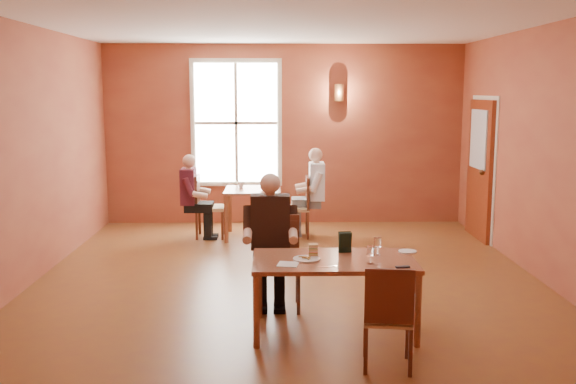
{
  "coord_description": "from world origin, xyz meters",
  "views": [
    {
      "loc": [
        -0.15,
        -7.28,
        2.24
      ],
      "look_at": [
        0.0,
        0.2,
        1.05
      ],
      "focal_mm": 40.0,
      "sensor_mm": 36.0,
      "label": 1
    }
  ],
  "objects_px": {
    "chair_empty": "(388,315)",
    "diner_white": "(297,195)",
    "diner_maroon": "(208,197)",
    "main_table": "(333,295)",
    "chair_diner_white": "(295,207)",
    "second_table": "(253,213)",
    "chair_diner_maroon": "(211,206)",
    "diner_main": "(279,246)",
    "chair_diner_main": "(279,264)"
  },
  "relations": [
    {
      "from": "chair_empty",
      "to": "diner_white",
      "type": "height_order",
      "value": "diner_white"
    },
    {
      "from": "chair_empty",
      "to": "diner_maroon",
      "type": "height_order",
      "value": "diner_maroon"
    },
    {
      "from": "main_table",
      "to": "chair_diner_white",
      "type": "bearing_deg",
      "value": 93.42
    },
    {
      "from": "second_table",
      "to": "chair_diner_maroon",
      "type": "height_order",
      "value": "chair_diner_maroon"
    },
    {
      "from": "chair_diner_white",
      "to": "diner_white",
      "type": "height_order",
      "value": "diner_white"
    },
    {
      "from": "chair_diner_white",
      "to": "diner_white",
      "type": "relative_size",
      "value": 0.71
    },
    {
      "from": "chair_diner_white",
      "to": "main_table",
      "type": "bearing_deg",
      "value": -176.58
    },
    {
      "from": "chair_empty",
      "to": "diner_main",
      "type": "bearing_deg",
      "value": 129.35
    },
    {
      "from": "chair_diner_main",
      "to": "chair_empty",
      "type": "distance_m",
      "value": 1.68
    },
    {
      "from": "diner_main",
      "to": "diner_white",
      "type": "height_order",
      "value": "diner_main"
    },
    {
      "from": "diner_maroon",
      "to": "chair_diner_main",
      "type": "bearing_deg",
      "value": 17.9
    },
    {
      "from": "chair_diner_main",
      "to": "chair_diner_maroon",
      "type": "relative_size",
      "value": 0.99
    },
    {
      "from": "diner_main",
      "to": "second_table",
      "type": "distance_m",
      "value": 3.37
    },
    {
      "from": "diner_maroon",
      "to": "main_table",
      "type": "bearing_deg",
      "value": 21.62
    },
    {
      "from": "chair_diner_main",
      "to": "diner_white",
      "type": "bearing_deg",
      "value": -95.09
    },
    {
      "from": "second_table",
      "to": "chair_diner_white",
      "type": "bearing_deg",
      "value": 0.0
    },
    {
      "from": "second_table",
      "to": "diner_white",
      "type": "xyz_separation_m",
      "value": [
        0.68,
        0.0,
        0.29
      ]
    },
    {
      "from": "chair_diner_white",
      "to": "diner_white",
      "type": "bearing_deg",
      "value": -90.0
    },
    {
      "from": "diner_main",
      "to": "chair_empty",
      "type": "relative_size",
      "value": 1.53
    },
    {
      "from": "diner_main",
      "to": "diner_maroon",
      "type": "height_order",
      "value": "diner_main"
    },
    {
      "from": "main_table",
      "to": "chair_diner_maroon",
      "type": "bearing_deg",
      "value": 111.24
    },
    {
      "from": "main_table",
      "to": "second_table",
      "type": "height_order",
      "value": "second_table"
    },
    {
      "from": "diner_white",
      "to": "chair_diner_maroon",
      "type": "relative_size",
      "value": 1.37
    },
    {
      "from": "chair_diner_maroon",
      "to": "chair_diner_main",
      "type": "bearing_deg",
      "value": 17.42
    },
    {
      "from": "diner_main",
      "to": "diner_white",
      "type": "bearing_deg",
      "value": -95.05
    },
    {
      "from": "chair_diner_main",
      "to": "diner_main",
      "type": "xyz_separation_m",
      "value": [
        0.0,
        -0.03,
        0.19
      ]
    },
    {
      "from": "second_table",
      "to": "chair_diner_maroon",
      "type": "relative_size",
      "value": 0.88
    },
    {
      "from": "chair_diner_main",
      "to": "chair_diner_white",
      "type": "height_order",
      "value": "chair_diner_main"
    },
    {
      "from": "diner_main",
      "to": "chair_diner_main",
      "type": "bearing_deg",
      "value": -90.0
    },
    {
      "from": "chair_empty",
      "to": "chair_diner_main",
      "type": "bearing_deg",
      "value": 128.81
    },
    {
      "from": "chair_diner_white",
      "to": "diner_white",
      "type": "distance_m",
      "value": 0.19
    },
    {
      "from": "diner_main",
      "to": "chair_diner_white",
      "type": "bearing_deg",
      "value": -94.53
    },
    {
      "from": "diner_main",
      "to": "chair_diner_maroon",
      "type": "height_order",
      "value": "diner_main"
    },
    {
      "from": "second_table",
      "to": "chair_diner_white",
      "type": "xyz_separation_m",
      "value": [
        0.65,
        0.0,
        0.1
      ]
    },
    {
      "from": "chair_empty",
      "to": "diner_white",
      "type": "bearing_deg",
      "value": 104.43
    },
    {
      "from": "chair_diner_white",
      "to": "chair_diner_maroon",
      "type": "height_order",
      "value": "chair_diner_maroon"
    },
    {
      "from": "diner_maroon",
      "to": "chair_diner_maroon",
      "type": "bearing_deg",
      "value": 90.0
    },
    {
      "from": "diner_white",
      "to": "diner_maroon",
      "type": "bearing_deg",
      "value": 90.0
    },
    {
      "from": "chair_diner_maroon",
      "to": "diner_maroon",
      "type": "distance_m",
      "value": 0.14
    },
    {
      "from": "chair_diner_main",
      "to": "chair_diner_maroon",
      "type": "height_order",
      "value": "chair_diner_maroon"
    },
    {
      "from": "diner_white",
      "to": "chair_diner_maroon",
      "type": "bearing_deg",
      "value": 90.0
    },
    {
      "from": "main_table",
      "to": "diner_white",
      "type": "relative_size",
      "value": 1.13
    },
    {
      "from": "diner_main",
      "to": "chair_diner_white",
      "type": "xyz_separation_m",
      "value": [
        0.26,
        3.33,
        -0.2
      ]
    },
    {
      "from": "diner_white",
      "to": "diner_main",
      "type": "bearing_deg",
      "value": 174.95
    },
    {
      "from": "chair_diner_main",
      "to": "chair_diner_maroon",
      "type": "xyz_separation_m",
      "value": [
        -1.04,
        3.3,
        0.01
      ]
    },
    {
      "from": "chair_empty",
      "to": "diner_maroon",
      "type": "bearing_deg",
      "value": 119.74
    },
    {
      "from": "chair_empty",
      "to": "chair_diner_maroon",
      "type": "relative_size",
      "value": 0.91
    },
    {
      "from": "chair_diner_main",
      "to": "second_table",
      "type": "height_order",
      "value": "chair_diner_main"
    },
    {
      "from": "chair_diner_maroon",
      "to": "second_table",
      "type": "bearing_deg",
      "value": 90.0
    },
    {
      "from": "main_table",
      "to": "chair_diner_white",
      "type": "height_order",
      "value": "chair_diner_white"
    }
  ]
}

